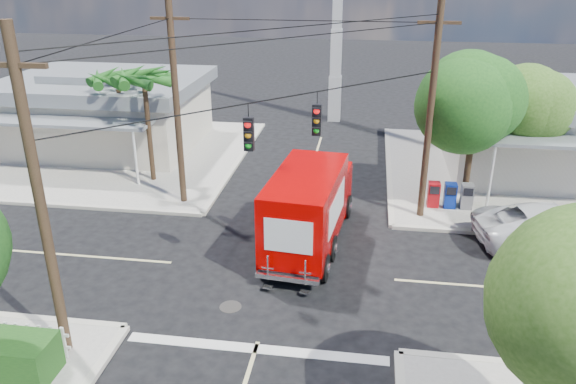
# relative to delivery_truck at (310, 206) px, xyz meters

# --- Properties ---
(ground) EXTENTS (120.00, 120.00, 0.00)m
(ground) POSITION_rel_delivery_truck_xyz_m (-0.80, -2.16, -1.60)
(ground) COLOR black
(ground) RESTS_ON ground
(sidewalk_ne) EXTENTS (14.12, 14.12, 0.14)m
(sidewalk_ne) POSITION_rel_delivery_truck_xyz_m (10.08, 8.71, -1.53)
(sidewalk_ne) COLOR #A29D93
(sidewalk_ne) RESTS_ON ground
(sidewalk_nw) EXTENTS (14.12, 14.12, 0.14)m
(sidewalk_nw) POSITION_rel_delivery_truck_xyz_m (-11.67, 8.71, -1.53)
(sidewalk_nw) COLOR #A29D93
(sidewalk_nw) RESTS_ON ground
(road_markings) EXTENTS (32.00, 32.00, 0.01)m
(road_markings) POSITION_rel_delivery_truck_xyz_m (-0.80, -3.64, -1.59)
(road_markings) COLOR beige
(road_markings) RESTS_ON ground
(building_ne) EXTENTS (11.80, 10.20, 4.50)m
(building_ne) POSITION_rel_delivery_truck_xyz_m (11.70, 9.80, 0.72)
(building_ne) COLOR silver
(building_ne) RESTS_ON sidewalk_ne
(building_nw) EXTENTS (10.80, 10.20, 4.30)m
(building_nw) POSITION_rel_delivery_truck_xyz_m (-12.80, 10.30, 0.62)
(building_nw) COLOR beige
(building_nw) RESTS_ON sidewalk_nw
(radio_tower) EXTENTS (0.80, 0.80, 17.00)m
(radio_tower) POSITION_rel_delivery_truck_xyz_m (-0.30, 17.84, 4.05)
(radio_tower) COLOR silver
(radio_tower) RESTS_ON ground
(tree_ne_front) EXTENTS (4.21, 4.14, 6.66)m
(tree_ne_front) POSITION_rel_delivery_truck_xyz_m (6.41, 4.59, 3.17)
(tree_ne_front) COLOR #422D1C
(tree_ne_front) RESTS_ON sidewalk_ne
(tree_ne_back) EXTENTS (3.77, 3.66, 5.82)m
(tree_ne_back) POSITION_rel_delivery_truck_xyz_m (9.01, 6.79, 2.59)
(tree_ne_back) COLOR #422D1C
(tree_ne_back) RESTS_ON sidewalk_ne
(palm_nw_front) EXTENTS (3.01, 3.08, 5.59)m
(palm_nw_front) POSITION_rel_delivery_truck_xyz_m (-8.30, 5.34, 3.45)
(palm_nw_front) COLOR #422D1C
(palm_nw_front) RESTS_ON sidewalk_nw
(palm_nw_back) EXTENTS (3.01, 3.08, 5.19)m
(palm_nw_back) POSITION_rel_delivery_truck_xyz_m (-10.30, 6.84, 3.07)
(palm_nw_back) COLOR #422D1C
(palm_nw_back) RESTS_ON sidewalk_nw
(utility_poles) EXTENTS (12.00, 10.68, 9.00)m
(utility_poles) POSITION_rel_delivery_truck_xyz_m (-2.38, -0.56, 3.08)
(utility_poles) COLOR #473321
(utility_poles) RESTS_ON ground
(vending_boxes) EXTENTS (1.90, 0.50, 1.10)m
(vending_boxes) POSITION_rel_delivery_truck_xyz_m (5.70, 4.04, -0.91)
(vending_boxes) COLOR #9F0910
(vending_boxes) RESTS_ON sidewalk_ne
(delivery_truck) EXTENTS (2.97, 7.44, 3.14)m
(delivery_truck) POSITION_rel_delivery_truck_xyz_m (0.00, 0.00, 0.00)
(delivery_truck) COLOR black
(delivery_truck) RESTS_ON ground
(parked_car) EXTENTS (6.17, 3.59, 1.62)m
(parked_car) POSITION_rel_delivery_truck_xyz_m (9.17, 1.14, -0.79)
(parked_car) COLOR silver
(parked_car) RESTS_ON ground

